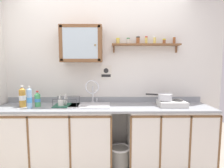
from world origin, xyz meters
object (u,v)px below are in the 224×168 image
at_px(wall_cabinet, 82,44).
at_px(trash_bin, 120,158).
at_px(hot_plate_stove, 172,103).
at_px(sink, 90,106).
at_px(bottle_juice_amber_2, 22,97).
at_px(warning_sign, 106,73).
at_px(bottle_soda_green_0, 38,99).
at_px(bottle_water_blue_1, 29,98).
at_px(dish_rack, 66,104).
at_px(saucepan, 165,97).
at_px(mug, 61,103).

distance_m(wall_cabinet, trash_bin, 1.70).
bearing_deg(hot_plate_stove, sink, 177.23).
bearing_deg(bottle_juice_amber_2, warning_sign, 15.31).
distance_m(bottle_soda_green_0, bottle_water_blue_1, 0.13).
relative_size(bottle_soda_green_0, dish_rack, 0.64).
bearing_deg(trash_bin, wall_cabinet, 158.72).
distance_m(dish_rack, wall_cabinet, 0.87).
distance_m(saucepan, bottle_soda_green_0, 1.77).
height_order(wall_cabinet, warning_sign, wall_cabinet).
bearing_deg(bottle_water_blue_1, warning_sign, 21.09).
bearing_deg(wall_cabinet, bottle_juice_amber_2, -166.97).
relative_size(bottle_juice_amber_2, trash_bin, 0.86).
bearing_deg(wall_cabinet, dish_rack, -151.37).
relative_size(bottle_water_blue_1, trash_bin, 0.87).
distance_m(bottle_water_blue_1, warning_sign, 1.13).
bearing_deg(bottle_water_blue_1, bottle_soda_green_0, 56.09).
bearing_deg(mug, dish_rack, 36.07).
relative_size(hot_plate_stove, mug, 3.14).
height_order(saucepan, dish_rack, saucepan).
distance_m(bottle_juice_amber_2, warning_sign, 1.22).
bearing_deg(sink, bottle_soda_green_0, -175.94).
xyz_separation_m(dish_rack, warning_sign, (0.56, 0.25, 0.43)).
bearing_deg(trash_bin, dish_rack, 172.95).
height_order(hot_plate_stove, mug, mug).
distance_m(bottle_water_blue_1, dish_rack, 0.48).
height_order(dish_rack, trash_bin, dish_rack).
bearing_deg(mug, trash_bin, -3.82).
bearing_deg(wall_cabinet, trash_bin, -21.28).
xyz_separation_m(sink, hot_plate_stove, (1.14, -0.06, 0.04)).
xyz_separation_m(sink, wall_cabinet, (-0.12, 0.11, 0.87)).
xyz_separation_m(mug, wall_cabinet, (0.27, 0.16, 0.82)).
bearing_deg(mug, hot_plate_stove, -0.31).
relative_size(hot_plate_stove, bottle_soda_green_0, 1.68).
relative_size(wall_cabinet, warning_sign, 2.69).
bearing_deg(dish_rack, saucepan, -1.03).
height_order(saucepan, bottle_juice_amber_2, bottle_juice_amber_2).
relative_size(bottle_water_blue_1, dish_rack, 0.86).
bearing_deg(sink, warning_sign, 47.15).
relative_size(warning_sign, trash_bin, 0.63).
bearing_deg(bottle_soda_green_0, warning_sign, 17.08).
distance_m(bottle_soda_green_0, trash_bin, 1.41).
height_order(sink, bottle_water_blue_1, sink).
distance_m(hot_plate_stove, bottle_water_blue_1, 1.93).
relative_size(sink, hot_plate_stove, 1.52).
height_order(hot_plate_stove, saucepan, saucepan).
height_order(hot_plate_stove, warning_sign, warning_sign).
bearing_deg(warning_sign, hot_plate_stove, -17.71).
relative_size(bottle_water_blue_1, mug, 2.54).
relative_size(saucepan, warning_sign, 1.64).
distance_m(sink, dish_rack, 0.34).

